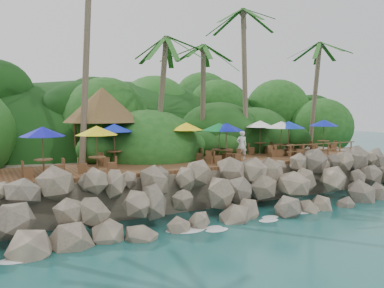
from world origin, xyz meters
TOP-DOWN VIEW (x-y plane):
  - ground at (0.00, 0.00)m, footprint 140.00×140.00m
  - land_base at (0.00, 16.00)m, footprint 32.00×25.20m
  - jungle_hill at (0.00, 23.50)m, footprint 44.80×28.00m
  - seawall at (0.00, 2.00)m, footprint 29.00×4.00m
  - terrace at (0.00, 6.00)m, footprint 26.00×5.00m
  - jungle_foliage at (0.00, 15.00)m, footprint 44.00×16.00m
  - foam_line at (0.00, 0.30)m, footprint 25.20×0.80m
  - palms at (0.13, 8.91)m, footprint 34.16×6.94m
  - palapa at (-4.50, 9.55)m, footprint 4.93×4.93m
  - dining_clusters at (0.36, 5.95)m, footprint 25.81×5.01m
  - railing at (8.51, 3.65)m, footprint 6.10×0.10m
  - waiter at (3.26, 5.39)m, footprint 0.77×0.61m

SIDE VIEW (x-z plane):
  - ground at x=0.00m, z-range 0.00..0.00m
  - jungle_hill at x=0.00m, z-range -7.70..7.70m
  - jungle_foliage at x=0.00m, z-range -6.00..6.00m
  - foam_line at x=0.00m, z-range 0.00..0.06m
  - land_base at x=0.00m, z-range 0.00..2.10m
  - seawall at x=0.00m, z-range 0.00..2.30m
  - terrace at x=0.00m, z-range 2.10..2.30m
  - railing at x=8.51m, z-range 2.41..3.41m
  - waiter at x=3.26m, z-range 2.30..4.16m
  - dining_clusters at x=0.36m, z-range 3.09..5.48m
  - palapa at x=-4.50m, z-range 3.49..8.09m
  - palms at x=0.13m, z-range 4.42..19.58m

